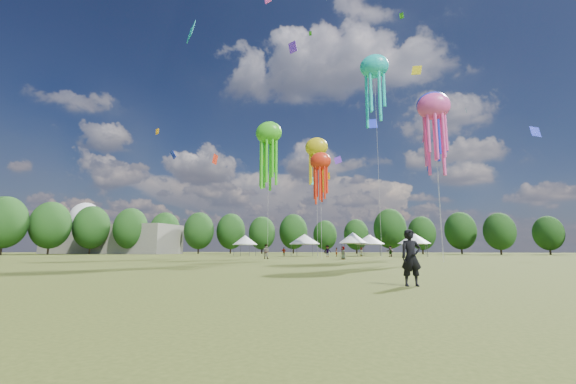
# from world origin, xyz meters

# --- Properties ---
(ground) EXTENTS (300.00, 300.00, 0.00)m
(ground) POSITION_xyz_m (0.00, 0.00, 0.00)
(ground) COLOR #384416
(ground) RESTS_ON ground
(observer_main) EXTENTS (0.79, 0.65, 1.88)m
(observer_main) POSITION_xyz_m (7.27, -0.96, 0.94)
(observer_main) COLOR black
(observer_main) RESTS_ON ground
(spectator_near) EXTENTS (0.98, 0.80, 1.88)m
(spectator_near) POSITION_xyz_m (-9.44, 30.60, 0.94)
(spectator_near) COLOR gray
(spectator_near) RESTS_ON ground
(spectators_far) EXTENTS (19.66, 24.09, 1.90)m
(spectators_far) POSITION_xyz_m (-0.05, 48.27, 0.87)
(spectators_far) COLOR gray
(spectators_far) RESTS_ON ground
(festival_tents) EXTENTS (35.85, 12.33, 4.37)m
(festival_tents) POSITION_xyz_m (-3.21, 53.58, 3.13)
(festival_tents) COLOR #47474C
(festival_tents) RESTS_ON ground
(show_kites) EXTENTS (30.91, 24.17, 30.32)m
(show_kites) POSITION_xyz_m (2.45, 39.99, 19.77)
(show_kites) COLOR yellow
(show_kites) RESTS_ON ground
(small_kites) EXTENTS (72.92, 69.01, 46.75)m
(small_kites) POSITION_xyz_m (-1.54, 42.08, 29.31)
(small_kites) COLOR yellow
(small_kites) RESTS_ON ground
(treeline) EXTENTS (201.57, 95.24, 13.43)m
(treeline) POSITION_xyz_m (-3.87, 62.51, 6.54)
(treeline) COLOR #38281C
(treeline) RESTS_ON ground
(hangar) EXTENTS (40.00, 12.00, 8.00)m
(hangar) POSITION_xyz_m (-72.00, 72.00, 4.00)
(hangar) COLOR gray
(hangar) RESTS_ON ground
(radome) EXTENTS (9.00, 9.00, 16.00)m
(radome) POSITION_xyz_m (-88.00, 78.00, 9.99)
(radome) COLOR white
(radome) RESTS_ON ground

